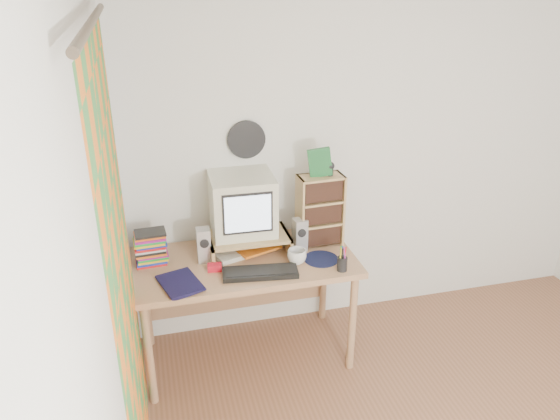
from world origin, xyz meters
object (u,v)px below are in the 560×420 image
diary (163,286)px  cd_rack (320,211)px  dvd_stack (150,245)px  crt_monitor (243,205)px  desk (243,273)px  mug (297,256)px  keyboard (260,273)px

diary → cd_rack: bearing=1.1°
dvd_stack → cd_rack: bearing=-3.8°
crt_monitor → cd_rack: size_ratio=0.82×
desk → diary: (-0.52, -0.29, 0.16)m
crt_monitor → cd_rack: crt_monitor is taller
mug → diary: size_ratio=0.47×
cd_rack → keyboard: bearing=-150.2°
desk → dvd_stack: size_ratio=5.32×
keyboard → diary: 0.58m
dvd_stack → cd_rack: (1.09, -0.01, 0.11)m
desk → cd_rack: (0.53, 0.03, 0.38)m
desk → dvd_stack: (-0.57, 0.04, 0.27)m
keyboard → dvd_stack: 0.71m
desk → dvd_stack: 0.63m
keyboard → desk: bearing=109.6°
dvd_stack → diary: size_ratio=1.03×
crt_monitor → diary: (-0.55, -0.38, -0.28)m
crt_monitor → cd_rack: (0.50, -0.06, -0.07)m
desk → diary: bearing=-150.5°
keyboard → mug: mug is taller
cd_rack → crt_monitor: bearing=171.0°
dvd_stack → mug: bearing=-17.8°
crt_monitor → desk: bearing=-107.5°
keyboard → dvd_stack: (-0.62, 0.31, 0.12)m
mug → diary: (-0.83, -0.11, -0.02)m
desk → keyboard: (0.06, -0.27, 0.15)m
keyboard → cd_rack: cd_rack is taller
keyboard → diary: bearing=-169.9°
dvd_stack → crt_monitor: bearing=1.2°
crt_monitor → diary: crt_monitor is taller
diary → desk: bearing=13.4°
crt_monitor → diary: size_ratio=1.56×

